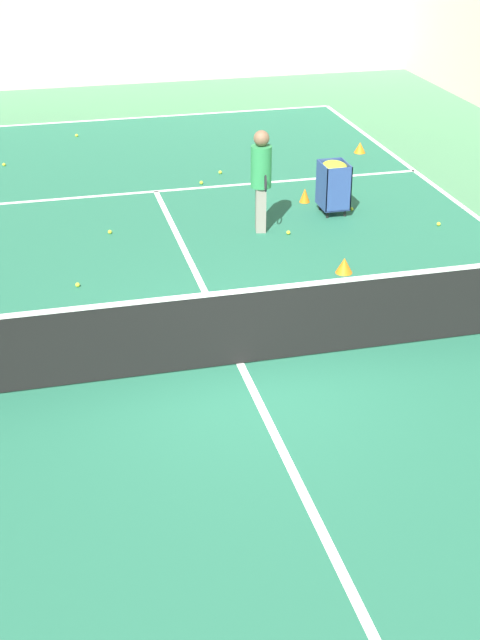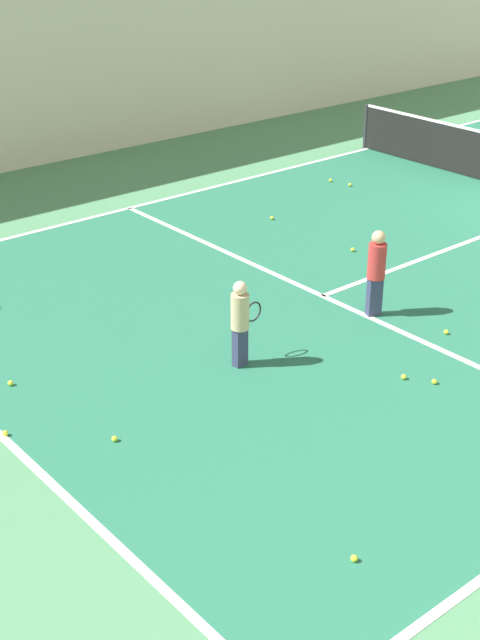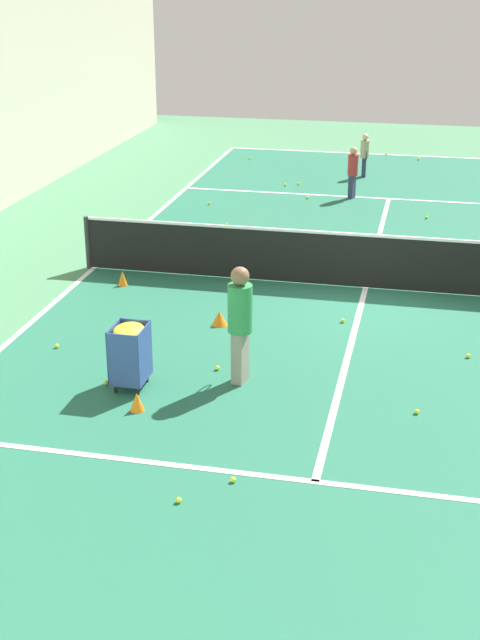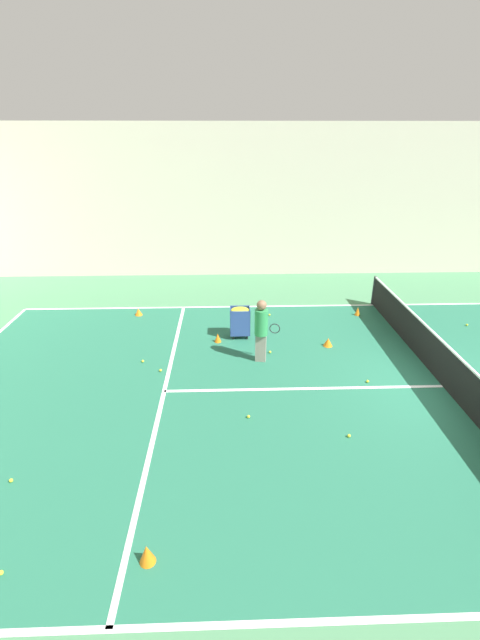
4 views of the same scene
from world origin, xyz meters
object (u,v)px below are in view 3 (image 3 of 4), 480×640
at_px(player_near_baseline, 365,152).
at_px(coach_at_net, 240,317).
at_px(child_midcourt, 353,169).
at_px(training_cone_0, 123,278).
at_px(ball_cart, 129,344).
at_px(tennis_net, 367,260).

distance_m(player_near_baseline, coach_at_net, 13.56).
height_order(player_near_baseline, child_midcourt, child_midcourt).
bearing_deg(training_cone_0, ball_cart, 110.99).
bearing_deg(player_near_baseline, child_midcourt, -7.18).
xyz_separation_m(tennis_net, ball_cart, (2.93, 4.88, 0.12)).
bearing_deg(ball_cart, tennis_net, -120.96).
bearing_deg(ball_cart, training_cone_0, -69.01).
height_order(coach_at_net, training_cone_0, coach_at_net).
distance_m(child_midcourt, ball_cart, 11.75).
distance_m(tennis_net, player_near_baseline, 9.22).
height_order(player_near_baseline, coach_at_net, coach_at_net).
height_order(tennis_net, player_near_baseline, player_near_baseline).
xyz_separation_m(coach_at_net, ball_cart, (1.49, 0.52, -0.34)).
distance_m(player_near_baseline, training_cone_0, 10.66).
height_order(player_near_baseline, training_cone_0, player_near_baseline).
height_order(ball_cart, training_cone_0, ball_cart).
bearing_deg(training_cone_0, child_midcourt, -115.17).
bearing_deg(ball_cart, player_near_baseline, -98.38).
bearing_deg(ball_cart, child_midcourt, -99.72).
xyz_separation_m(tennis_net, coach_at_net, (1.44, 4.37, 0.46)).
xyz_separation_m(player_near_baseline, training_cone_0, (3.63, 10.01, -0.54)).
relative_size(tennis_net, child_midcourt, 8.41).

